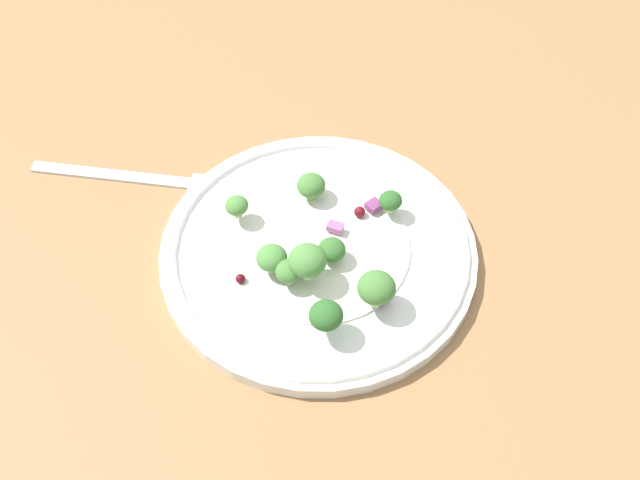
# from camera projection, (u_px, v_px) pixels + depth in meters

# --- Properties ---
(ground_plane) EXTENTS (1.80, 1.80, 0.02)m
(ground_plane) POSITION_uv_depth(u_px,v_px,m) (299.00, 267.00, 0.61)
(ground_plane) COLOR olive
(plate) EXTENTS (0.26, 0.26, 0.02)m
(plate) POSITION_uv_depth(u_px,v_px,m) (320.00, 254.00, 0.60)
(plate) COLOR white
(plate) RESTS_ON ground_plane
(dressing_pool) EXTENTS (0.15, 0.15, 0.00)m
(dressing_pool) POSITION_uv_depth(u_px,v_px,m) (320.00, 251.00, 0.59)
(dressing_pool) COLOR white
(dressing_pool) RESTS_ON plate
(broccoli_floret_0) EXTENTS (0.03, 0.03, 0.03)m
(broccoli_floret_0) POSITION_uv_depth(u_px,v_px,m) (312.00, 260.00, 0.56)
(broccoli_floret_0) COLOR #9EC684
(broccoli_floret_0) RESTS_ON plate
(broccoli_floret_1) EXTENTS (0.02, 0.02, 0.02)m
(broccoli_floret_1) POSITION_uv_depth(u_px,v_px,m) (289.00, 272.00, 0.56)
(broccoli_floret_1) COLOR #8EB77A
(broccoli_floret_1) RESTS_ON plate
(broccoli_floret_2) EXTENTS (0.03, 0.03, 0.03)m
(broccoli_floret_2) POSITION_uv_depth(u_px,v_px,m) (376.00, 288.00, 0.54)
(broccoli_floret_2) COLOR #ADD18E
(broccoli_floret_2) RESTS_ON plate
(broccoli_floret_3) EXTENTS (0.02, 0.02, 0.02)m
(broccoli_floret_3) POSITION_uv_depth(u_px,v_px,m) (391.00, 201.00, 0.60)
(broccoli_floret_3) COLOR #9EC684
(broccoli_floret_3) RESTS_ON plate
(broccoli_floret_4) EXTENTS (0.02, 0.02, 0.02)m
(broccoli_floret_4) POSITION_uv_depth(u_px,v_px,m) (332.00, 250.00, 0.58)
(broccoli_floret_4) COLOR #8EB77A
(broccoli_floret_4) RESTS_ON plate
(broccoli_floret_5) EXTENTS (0.02, 0.02, 0.03)m
(broccoli_floret_5) POSITION_uv_depth(u_px,v_px,m) (272.00, 258.00, 0.57)
(broccoli_floret_5) COLOR #9EC684
(broccoli_floret_5) RESTS_ON plate
(broccoli_floret_6) EXTENTS (0.02, 0.02, 0.02)m
(broccoli_floret_6) POSITION_uv_depth(u_px,v_px,m) (237.00, 206.00, 0.60)
(broccoli_floret_6) COLOR #8EB77A
(broccoli_floret_6) RESTS_ON plate
(broccoli_floret_7) EXTENTS (0.03, 0.03, 0.03)m
(broccoli_floret_7) POSITION_uv_depth(u_px,v_px,m) (326.00, 316.00, 0.53)
(broccoli_floret_7) COLOR #8EB77A
(broccoli_floret_7) RESTS_ON plate
(broccoli_floret_8) EXTENTS (0.02, 0.02, 0.03)m
(broccoli_floret_8) POSITION_uv_depth(u_px,v_px,m) (311.00, 186.00, 0.62)
(broccoli_floret_8) COLOR #9EC684
(broccoli_floret_8) RESTS_ON plate
(cranberry_0) EXTENTS (0.01, 0.01, 0.01)m
(cranberry_0) POSITION_uv_depth(u_px,v_px,m) (290.00, 276.00, 0.57)
(cranberry_0) COLOR maroon
(cranberry_0) RESTS_ON plate
(cranberry_1) EXTENTS (0.01, 0.01, 0.01)m
(cranberry_1) POSITION_uv_depth(u_px,v_px,m) (240.00, 279.00, 0.57)
(cranberry_1) COLOR #4C0A14
(cranberry_1) RESTS_ON plate
(cranberry_2) EXTENTS (0.01, 0.01, 0.01)m
(cranberry_2) POSITION_uv_depth(u_px,v_px,m) (360.00, 212.00, 0.61)
(cranberry_2) COLOR maroon
(cranberry_2) RESTS_ON plate
(onion_bit_0) EXTENTS (0.02, 0.01, 0.01)m
(onion_bit_0) POSITION_uv_depth(u_px,v_px,m) (374.00, 205.00, 0.61)
(onion_bit_0) COLOR #843D75
(onion_bit_0) RESTS_ON plate
(onion_bit_1) EXTENTS (0.02, 0.02, 0.00)m
(onion_bit_1) POSITION_uv_depth(u_px,v_px,m) (382.00, 297.00, 0.56)
(onion_bit_1) COLOR #843D75
(onion_bit_1) RESTS_ON plate
(onion_bit_2) EXTENTS (0.02, 0.02, 0.01)m
(onion_bit_2) POSITION_uv_depth(u_px,v_px,m) (335.00, 227.00, 0.60)
(onion_bit_2) COLOR #A35B93
(onion_bit_2) RESTS_ON plate
(onion_bit_3) EXTENTS (0.01, 0.01, 0.00)m
(onion_bit_3) POSITION_uv_depth(u_px,v_px,m) (290.00, 267.00, 0.58)
(onion_bit_3) COLOR #A35B93
(onion_bit_3) RESTS_ON plate
(fork) EXTENTS (0.18, 0.09, 0.01)m
(fork) POSITION_uv_depth(u_px,v_px,m) (142.00, 177.00, 0.66)
(fork) COLOR silver
(fork) RESTS_ON ground_plane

